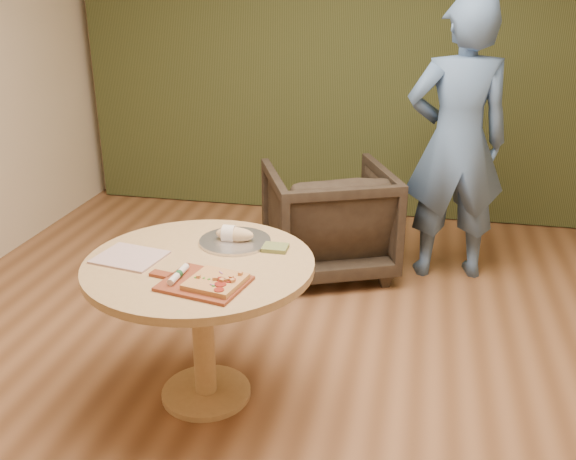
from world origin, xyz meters
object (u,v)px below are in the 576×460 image
(armchair, at_px, (328,214))
(pedestal_table, at_px, (201,288))
(person_standing, at_px, (457,143))
(bread_roll, at_px, (233,234))
(pizza_paddle, at_px, (202,283))
(flatbread_pizza, at_px, (216,281))
(cutlery_roll, at_px, (178,274))
(serving_tray, at_px, (235,241))

(armchair, bearing_deg, pedestal_table, 53.98)
(armchair, xyz_separation_m, person_standing, (0.83, 0.13, 0.52))
(pedestal_table, relative_size, armchair, 1.27)
(armchair, bearing_deg, bread_roll, 55.43)
(pizza_paddle, bearing_deg, pedestal_table, 124.15)
(pizza_paddle, distance_m, person_standing, 2.27)
(armchair, bearing_deg, flatbread_pizza, 60.58)
(cutlery_roll, relative_size, bread_roll, 1.03)
(pedestal_table, relative_size, pizza_paddle, 2.31)
(bread_roll, bearing_deg, pizza_paddle, -89.82)
(pedestal_table, distance_m, serving_tray, 0.31)
(person_standing, bearing_deg, pedestal_table, 43.86)
(pedestal_table, distance_m, armchair, 1.66)
(pizza_paddle, distance_m, flatbread_pizza, 0.07)
(pedestal_table, bearing_deg, flatbread_pizza, -55.97)
(pedestal_table, xyz_separation_m, person_standing, (1.20, 1.74, 0.34))
(pedestal_table, height_order, cutlery_roll, cutlery_roll)
(flatbread_pizza, xyz_separation_m, person_standing, (1.04, 1.98, 0.17))
(bread_roll, height_order, person_standing, person_standing)
(pizza_paddle, bearing_deg, serving_tray, 100.74)
(flatbread_pizza, bearing_deg, armchair, 83.42)
(flatbread_pizza, distance_m, serving_tray, 0.49)
(serving_tray, distance_m, armchair, 1.42)
(pizza_paddle, relative_size, person_standing, 0.25)
(flatbread_pizza, xyz_separation_m, armchair, (0.21, 1.84, -0.35))
(bread_roll, xyz_separation_m, armchair, (0.28, 1.36, -0.37))
(flatbread_pizza, xyz_separation_m, bread_roll, (-0.07, 0.49, 0.02))
(pizza_paddle, relative_size, armchair, 0.55)
(pizza_paddle, distance_m, serving_tray, 0.48)
(serving_tray, bearing_deg, armchair, 78.64)
(pedestal_table, xyz_separation_m, bread_roll, (0.09, 0.25, 0.18))
(person_standing, bearing_deg, flatbread_pizza, 50.83)
(cutlery_roll, height_order, armchair, armchair)
(pedestal_table, xyz_separation_m, flatbread_pizza, (0.16, -0.24, 0.17))
(flatbread_pizza, relative_size, serving_tray, 0.73)
(pedestal_table, distance_m, person_standing, 2.14)
(flatbread_pizza, relative_size, bread_roll, 1.34)
(flatbread_pizza, bearing_deg, person_standing, 62.21)
(bread_roll, bearing_deg, flatbread_pizza, -81.97)
(pedestal_table, height_order, bread_roll, bread_roll)
(pizza_paddle, bearing_deg, armchair, 92.94)
(pedestal_table, distance_m, cutlery_roll, 0.27)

